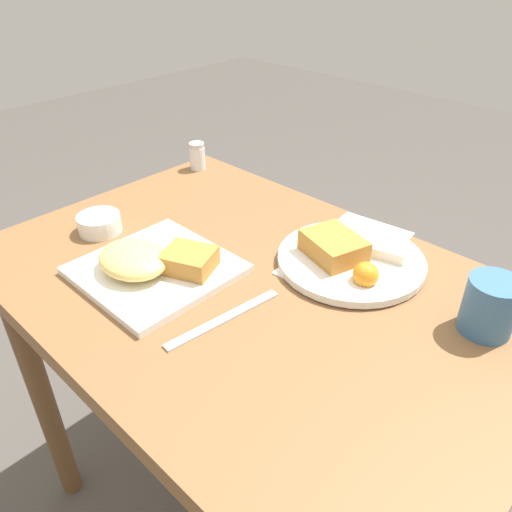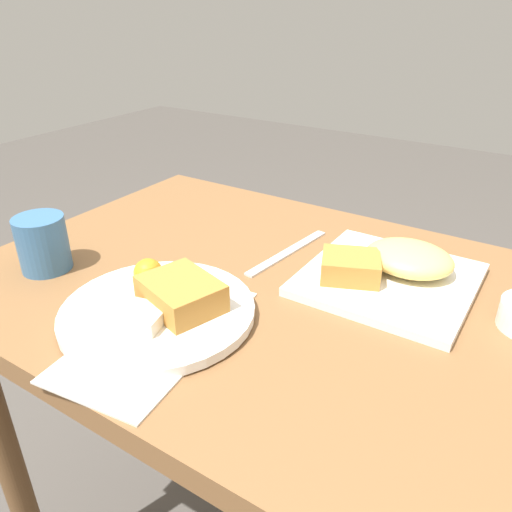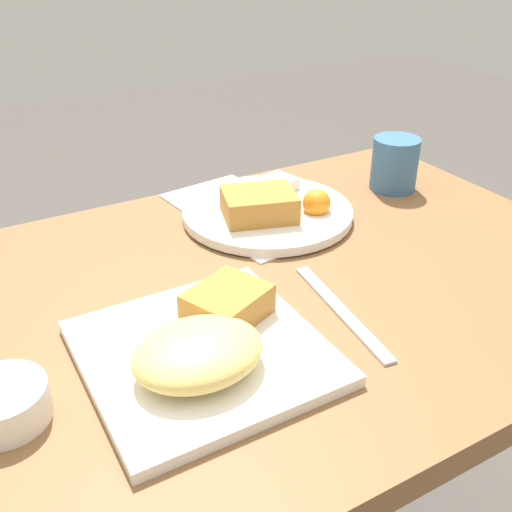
{
  "view_description": "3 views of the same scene",
  "coord_description": "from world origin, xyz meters",
  "px_view_note": "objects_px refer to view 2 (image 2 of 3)",
  "views": [
    {
      "loc": [
        0.5,
        -0.5,
        1.29
      ],
      "look_at": [
        -0.02,
        0.04,
        0.8
      ],
      "focal_mm": 35.0,
      "sensor_mm": 36.0,
      "label": 1
    },
    {
      "loc": [
        -0.32,
        0.57,
        1.17
      ],
      "look_at": [
        0.04,
        0.01,
        0.82
      ],
      "focal_mm": 35.0,
      "sensor_mm": 36.0,
      "label": 2
    },
    {
      "loc": [
        -0.34,
        -0.57,
        1.19
      ],
      "look_at": [
        -0.02,
        -0.01,
        0.83
      ],
      "focal_mm": 42.0,
      "sensor_mm": 36.0,
      "label": 3
    }
  ],
  "objects_px": {
    "butter_knife": "(288,252)",
    "coffee_mug": "(43,244)",
    "plate_square_near": "(391,270)",
    "plate_oval_far": "(160,305)"
  },
  "relations": [
    {
      "from": "plate_oval_far",
      "to": "coffee_mug",
      "type": "bearing_deg",
      "value": -0.83
    },
    {
      "from": "plate_square_near",
      "to": "plate_oval_far",
      "type": "height_order",
      "value": "plate_square_near"
    },
    {
      "from": "plate_square_near",
      "to": "plate_oval_far",
      "type": "bearing_deg",
      "value": 48.49
    },
    {
      "from": "butter_knife",
      "to": "coffee_mug",
      "type": "bearing_deg",
      "value": -42.53
    },
    {
      "from": "plate_oval_far",
      "to": "butter_knife",
      "type": "xyz_separation_m",
      "value": [
        -0.05,
        -0.26,
        -0.02
      ]
    },
    {
      "from": "butter_knife",
      "to": "coffee_mug",
      "type": "height_order",
      "value": "coffee_mug"
    },
    {
      "from": "plate_square_near",
      "to": "butter_knife",
      "type": "relative_size",
      "value": 1.16
    },
    {
      "from": "plate_square_near",
      "to": "plate_oval_far",
      "type": "xyz_separation_m",
      "value": [
        0.23,
        0.27,
        -0.0
      ]
    },
    {
      "from": "plate_square_near",
      "to": "coffee_mug",
      "type": "relative_size",
      "value": 2.74
    },
    {
      "from": "butter_knife",
      "to": "coffee_mug",
      "type": "relative_size",
      "value": 2.36
    }
  ]
}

